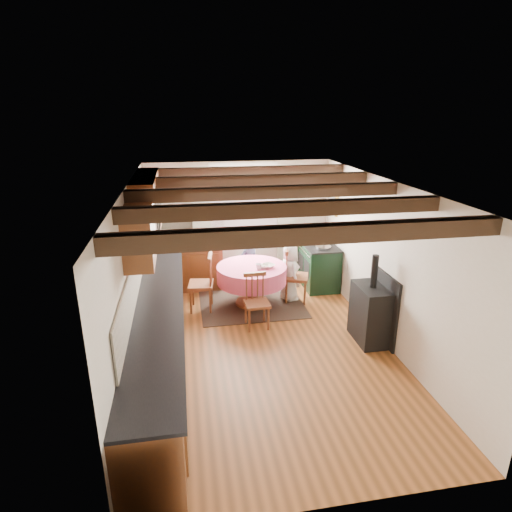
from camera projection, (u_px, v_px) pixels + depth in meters
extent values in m
cube|color=#A25A29|center=(265.00, 346.00, 6.32)|extent=(3.60, 5.50, 0.00)
cube|color=white|center=(267.00, 185.00, 5.53)|extent=(3.60, 5.50, 0.00)
cube|color=silver|center=(239.00, 222.00, 8.48)|extent=(3.60, 0.00, 2.40)
cube|color=silver|center=(334.00, 395.00, 3.37)|extent=(3.60, 0.00, 2.40)
cube|color=silver|center=(133.00, 280.00, 5.63)|extent=(0.00, 5.50, 2.40)
cube|color=silver|center=(386.00, 263.00, 6.22)|extent=(0.00, 5.50, 2.40)
cube|color=black|center=(312.00, 234.00, 3.70)|extent=(3.60, 0.16, 0.16)
cube|color=black|center=(285.00, 209.00, 4.63)|extent=(3.60, 0.16, 0.16)
cube|color=black|center=(267.00, 192.00, 5.56)|extent=(3.60, 0.16, 0.16)
cube|color=black|center=(254.00, 180.00, 6.49)|extent=(3.60, 0.16, 0.16)
cube|color=black|center=(244.00, 171.00, 7.42)|extent=(3.60, 0.16, 0.16)
cube|color=beige|center=(137.00, 271.00, 5.91)|extent=(0.02, 4.50, 0.55)
cube|color=beige|center=(189.00, 225.00, 8.30)|extent=(1.40, 0.02, 0.55)
cube|color=brown|center=(160.00, 329.00, 5.93)|extent=(0.60, 5.30, 0.88)
cube|color=brown|center=(188.00, 266.00, 8.28)|extent=(1.30, 0.60, 0.88)
cube|color=black|center=(159.00, 298.00, 5.78)|extent=(0.64, 5.30, 0.04)
cube|color=black|center=(187.00, 244.00, 8.11)|extent=(1.30, 0.64, 0.04)
cube|color=brown|center=(147.00, 205.00, 6.53)|extent=(0.34, 1.80, 0.90)
cube|color=brown|center=(140.00, 235.00, 5.15)|extent=(0.34, 0.90, 0.70)
cube|color=white|center=(244.00, 202.00, 8.36)|extent=(1.34, 0.03, 1.54)
cube|color=white|center=(244.00, 202.00, 8.36)|extent=(1.20, 0.01, 1.40)
cube|color=silver|center=(202.00, 230.00, 8.30)|extent=(0.35, 0.10, 2.10)
cube|color=silver|center=(286.00, 226.00, 8.58)|extent=(0.35, 0.10, 2.10)
cylinder|color=black|center=(244.00, 172.00, 8.08)|extent=(2.00, 0.03, 0.03)
cube|color=gold|center=(333.00, 199.00, 8.19)|extent=(0.04, 0.50, 0.60)
cylinder|color=silver|center=(291.00, 196.00, 8.46)|extent=(0.30, 0.02, 0.30)
cube|color=#2E2A21|center=(252.00, 304.00, 7.67)|extent=(1.84, 1.43, 0.01)
imported|color=#425069|center=(249.00, 263.00, 8.27)|extent=(0.43, 0.35, 1.02)
imported|color=white|center=(290.00, 273.00, 7.71)|extent=(0.43, 0.57, 1.06)
imported|color=silver|center=(268.00, 266.00, 7.36)|extent=(0.30, 0.30, 0.05)
imported|color=silver|center=(264.00, 266.00, 7.33)|extent=(0.21, 0.21, 0.06)
imported|color=silver|center=(259.00, 267.00, 7.26)|extent=(0.13, 0.13, 0.10)
cylinder|color=#262628|center=(178.00, 237.00, 8.05)|extent=(0.14, 0.14, 0.24)
cylinder|color=#262628|center=(190.00, 237.00, 8.14)|extent=(0.19, 0.19, 0.21)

